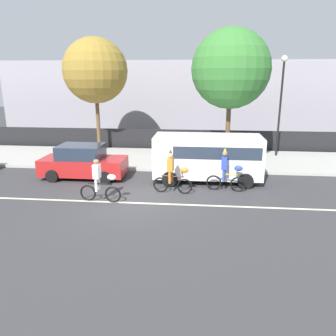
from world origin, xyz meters
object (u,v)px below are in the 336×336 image
at_px(parked_van_white, 209,155).
at_px(street_lamp_post, 282,92).
at_px(parked_car_red, 83,162).
at_px(parade_cyclist_orange, 173,174).
at_px(parade_cyclist_cobalt, 227,172).
at_px(parade_cyclist_zebra, 100,182).

xyz_separation_m(parked_van_white, street_lamp_post, (4.25, 5.05, 2.71)).
distance_m(parked_car_red, street_lamp_post, 12.01).
relative_size(parade_cyclist_orange, parade_cyclist_cobalt, 1.00).
distance_m(parked_van_white, parked_car_red, 6.15).
bearing_deg(parade_cyclist_orange, parade_cyclist_cobalt, 12.59).
bearing_deg(parked_car_red, parade_cyclist_zebra, -59.90).
xyz_separation_m(parade_cyclist_orange, street_lamp_post, (5.80, 6.94, 3.15)).
bearing_deg(parked_car_red, street_lamp_post, 26.35).
bearing_deg(parked_car_red, parked_van_white, 0.81).
distance_m(parade_cyclist_zebra, parade_cyclist_cobalt, 5.39).
relative_size(parade_cyclist_orange, parked_van_white, 0.38).
xyz_separation_m(parade_cyclist_zebra, street_lamp_post, (8.58, 8.24, 3.15)).
height_order(parade_cyclist_orange, parade_cyclist_cobalt, same).
distance_m(parked_van_white, street_lamp_post, 7.13).
relative_size(parked_car_red, street_lamp_post, 0.70).
height_order(parked_car_red, street_lamp_post, street_lamp_post).
distance_m(parade_cyclist_zebra, street_lamp_post, 12.30).
distance_m(parade_cyclist_zebra, parked_car_red, 3.58).
bearing_deg(parade_cyclist_cobalt, street_lamp_post, 61.41).
relative_size(parade_cyclist_cobalt, parked_car_red, 0.47).
bearing_deg(parade_cyclist_orange, parked_van_white, 50.64).
bearing_deg(parked_car_red, parade_cyclist_cobalt, -10.60).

